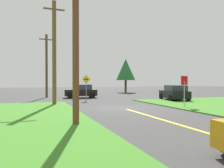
{
  "coord_description": "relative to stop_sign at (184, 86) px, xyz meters",
  "views": [
    {
      "loc": [
        -6.58,
        -16.6,
        2.08
      ],
      "look_at": [
        0.76,
        4.46,
        1.77
      ],
      "focal_mm": 37.25,
      "sensor_mm": 36.0,
      "label": 1
    }
  ],
  "objects": [
    {
      "name": "direction_sign",
      "position": [
        -5.76,
        8.77,
        -0.03
      ],
      "size": [
        0.9,
        0.13,
        2.7
      ],
      "color": "slate",
      "rests_on": "ground"
    },
    {
      "name": "ground_plane",
      "position": [
        -4.63,
        1.47,
        -1.71
      ],
      "size": [
        120.0,
        120.0,
        0.0
      ],
      "primitive_type": "plane",
      "color": "#3C3C3C"
    },
    {
      "name": "stop_sign",
      "position": [
        0.0,
        0.0,
        0.0
      ],
      "size": [
        0.69,
        0.16,
        2.45
      ],
      "rotation": [
        0.0,
        0.0,
        3.33
      ],
      "color": "#9EA0A8",
      "rests_on": "ground"
    },
    {
      "name": "lane_stripe_center",
      "position": [
        -4.63,
        -6.53,
        -1.7
      ],
      "size": [
        0.2,
        14.0,
        0.01
      ],
      "primitive_type": "cube",
      "color": "yellow",
      "rests_on": "ground"
    },
    {
      "name": "utility_pole_near",
      "position": [
        -9.26,
        -4.43,
        2.5
      ],
      "size": [
        1.8,
        0.3,
        8.19
      ],
      "color": "brown",
      "rests_on": "ground"
    },
    {
      "name": "utility_pole_mid",
      "position": [
        -9.34,
        5.29,
        2.84
      ],
      "size": [
        1.8,
        0.34,
        8.91
      ],
      "color": "brown",
      "rests_on": "ground"
    },
    {
      "name": "utility_pole_far",
      "position": [
        -9.39,
        15.02,
        2.36
      ],
      "size": [
        1.79,
        0.45,
        7.89
      ],
      "color": "#4E412D",
      "rests_on": "ground"
    },
    {
      "name": "car_on_crossroad",
      "position": [
        3.1,
        5.85,
        -0.9
      ],
      "size": [
        2.72,
        4.28,
        1.62
      ],
      "rotation": [
        0.0,
        0.0,
        1.38
      ],
      "color": "black",
      "rests_on": "ground"
    },
    {
      "name": "oak_tree_left",
      "position": [
        4.75,
        23.27,
        2.37
      ],
      "size": [
        3.45,
        3.45,
        6.0
      ],
      "color": "brown",
      "rests_on": "ground"
    },
    {
      "name": "car_approaching_junction",
      "position": [
        -5.44,
        12.92,
        -0.9
      ],
      "size": [
        4.04,
        2.39,
        1.62
      ],
      "rotation": [
        0.0,
        0.0,
        3.03
      ],
      "color": "black",
      "rests_on": "ground"
    }
  ]
}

